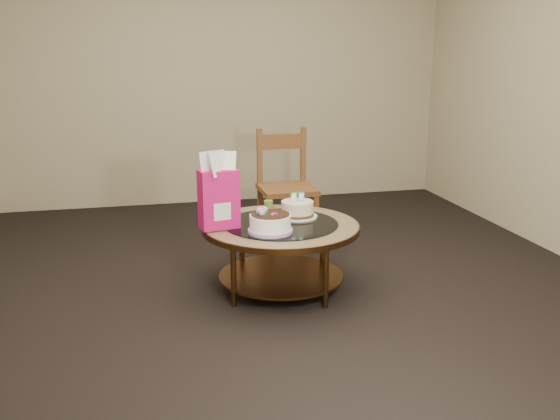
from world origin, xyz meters
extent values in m
plane|color=black|center=(0.00, 0.00, 0.00)|extent=(5.00, 5.00, 0.00)
cube|color=tan|center=(0.00, 2.50, 1.30)|extent=(4.50, 0.02, 2.60)
cube|color=tan|center=(0.00, -2.50, 1.30)|extent=(4.50, 0.02, 2.60)
cylinder|color=#503116|center=(0.35, 0.20, 0.21)|extent=(0.04, 0.04, 0.42)
cylinder|color=#503116|center=(-0.20, 0.35, 0.21)|extent=(0.04, 0.04, 0.42)
cylinder|color=#503116|center=(-0.35, -0.20, 0.21)|extent=(0.04, 0.04, 0.42)
cylinder|color=#503116|center=(0.20, -0.35, 0.21)|extent=(0.04, 0.04, 0.42)
cylinder|color=#503116|center=(0.00, 0.00, 0.10)|extent=(0.82, 0.82, 0.02)
cylinder|color=#503116|center=(0.00, 0.00, 0.43)|extent=(1.02, 1.02, 0.04)
cylinder|color=#927D50|center=(0.00, 0.00, 0.45)|extent=(1.00, 1.00, 0.01)
cylinder|color=black|center=(0.00, 0.00, 0.45)|extent=(0.74, 0.74, 0.01)
cylinder|color=#B793D0|center=(-0.11, -0.18, 0.47)|extent=(0.28, 0.28, 0.02)
cylinder|color=white|center=(-0.11, -0.18, 0.51)|extent=(0.25, 0.25, 0.11)
cylinder|color=black|center=(-0.11, -0.18, 0.57)|extent=(0.24, 0.24, 0.01)
sphere|color=#B793D0|center=(-0.17, -0.16, 0.59)|extent=(0.05, 0.05, 0.05)
sphere|color=#B793D0|center=(-0.14, -0.13, 0.59)|extent=(0.04, 0.04, 0.04)
sphere|color=#B793D0|center=(-0.17, -0.20, 0.59)|extent=(0.04, 0.04, 0.04)
cone|color=#1C6A2E|center=(-0.13, -0.16, 0.58)|extent=(0.04, 0.04, 0.02)
cone|color=#1C6A2E|center=(-0.19, -0.18, 0.58)|extent=(0.03, 0.04, 0.02)
cone|color=#1C6A2E|center=(-0.12, -0.11, 0.58)|extent=(0.03, 0.03, 0.02)
cone|color=#1C6A2E|center=(-0.14, -0.22, 0.58)|extent=(0.03, 0.04, 0.02)
cylinder|color=white|center=(0.14, 0.12, 0.46)|extent=(0.27, 0.27, 0.01)
cylinder|color=#462914|center=(0.14, 0.12, 0.48)|extent=(0.22, 0.22, 0.02)
cylinder|color=#F9ECCF|center=(0.14, 0.12, 0.53)|extent=(0.21, 0.21, 0.08)
cube|color=#5DC052|center=(0.12, 0.12, 0.60)|extent=(0.04, 0.01, 0.06)
cube|color=white|center=(0.12, 0.12, 0.60)|extent=(0.03, 0.01, 0.05)
cube|color=#428DE2|center=(0.17, 0.12, 0.60)|extent=(0.04, 0.01, 0.06)
cube|color=white|center=(0.17, 0.12, 0.60)|extent=(0.03, 0.01, 0.05)
cube|color=#E11574|center=(-0.40, -0.01, 0.64)|extent=(0.26, 0.17, 0.37)
cube|color=white|center=(-0.40, -0.01, 0.58)|extent=(0.13, 0.15, 0.11)
cube|color=#E1C05C|center=(-0.02, 0.29, 0.46)|extent=(0.11, 0.11, 0.01)
cylinder|color=gold|center=(-0.02, 0.29, 0.47)|extent=(0.12, 0.12, 0.01)
cylinder|color=olive|center=(-0.02, 0.29, 0.51)|extent=(0.06, 0.06, 0.06)
cylinder|color=black|center=(-0.02, 0.29, 0.54)|extent=(0.00, 0.00, 0.01)
cube|color=brown|center=(0.27, 0.93, 0.46)|extent=(0.43, 0.43, 0.04)
cube|color=brown|center=(0.09, 0.74, 0.23)|extent=(0.04, 0.04, 0.46)
cube|color=brown|center=(0.46, 0.75, 0.23)|extent=(0.04, 0.04, 0.46)
cube|color=brown|center=(0.09, 1.11, 0.23)|extent=(0.04, 0.04, 0.46)
cube|color=brown|center=(0.45, 1.12, 0.23)|extent=(0.04, 0.04, 0.46)
cube|color=brown|center=(0.09, 1.11, 0.69)|extent=(0.04, 0.04, 0.47)
cube|color=brown|center=(0.45, 1.12, 0.69)|extent=(0.04, 0.04, 0.47)
cube|color=brown|center=(0.27, 1.11, 0.81)|extent=(0.37, 0.04, 0.12)
camera|label=1|loc=(-0.89, -3.76, 1.58)|focal=40.00mm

